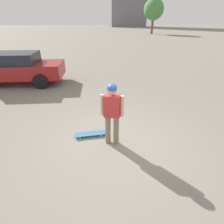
{
  "coord_description": "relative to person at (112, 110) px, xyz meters",
  "views": [
    {
      "loc": [
        0.68,
        3.77,
        2.99
      ],
      "look_at": [
        0.0,
        0.0,
        0.95
      ],
      "focal_mm": 28.0,
      "sensor_mm": 36.0,
      "label": 1
    }
  ],
  "objects": [
    {
      "name": "ground_plane",
      "position": [
        0.0,
        0.0,
        -1.0
      ],
      "size": [
        220.0,
        220.0,
        0.0
      ],
      "primitive_type": "plane",
      "color": "gray"
    },
    {
      "name": "tree_distant",
      "position": [
        -15.94,
        -37.58,
        3.81
      ],
      "size": [
        4.29,
        4.29,
        6.99
      ],
      "color": "brown",
      "rests_on": "ground_plane"
    },
    {
      "name": "skateboard",
      "position": [
        0.56,
        -0.43,
        -0.94
      ],
      "size": [
        0.89,
        0.3,
        0.08
      ],
      "rotation": [
        0.0,
        0.0,
        0.01
      ],
      "color": "#336693",
      "rests_on": "ground_plane"
    },
    {
      "name": "car_parked_near",
      "position": [
        3.97,
        -5.8,
        -0.19
      ],
      "size": [
        4.95,
        2.36,
        1.55
      ],
      "rotation": [
        0.0,
        0.0,
        -0.1
      ],
      "color": "maroon",
      "rests_on": "ground_plane"
    },
    {
      "name": "person",
      "position": [
        0.0,
        0.0,
        0.0
      ],
      "size": [
        0.55,
        0.32,
        1.69
      ],
      "rotation": [
        0.0,
        0.0,
        2.8
      ],
      "color": "#7A6B56",
      "rests_on": "ground_plane"
    }
  ]
}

